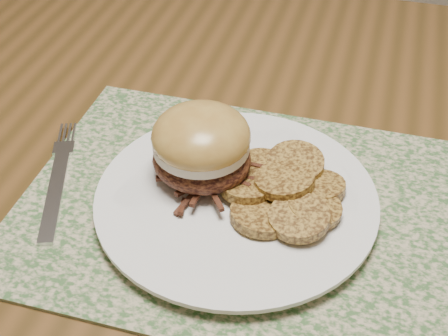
# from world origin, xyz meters

# --- Properties ---
(dining_table) EXTENTS (1.50, 0.90, 0.75)m
(dining_table) POSITION_xyz_m (0.00, 0.00, 0.67)
(dining_table) COLOR brown
(dining_table) RESTS_ON ground
(placemat) EXTENTS (0.45, 0.33, 0.00)m
(placemat) POSITION_xyz_m (-0.19, -0.07, 0.75)
(placemat) COLOR #3B6031
(placemat) RESTS_ON dining_table
(dinner_plate) EXTENTS (0.26, 0.26, 0.02)m
(dinner_plate) POSITION_xyz_m (-0.21, -0.07, 0.76)
(dinner_plate) COLOR white
(dinner_plate) RESTS_ON placemat
(pork_sandwich) EXTENTS (0.13, 0.13, 0.08)m
(pork_sandwich) POSITION_xyz_m (-0.25, -0.05, 0.81)
(pork_sandwich) COLOR black
(pork_sandwich) RESTS_ON dinner_plate
(roasted_potatoes) EXTENTS (0.14, 0.15, 0.03)m
(roasted_potatoes) POSITION_xyz_m (-0.16, -0.06, 0.78)
(roasted_potatoes) COLOR olive
(roasted_potatoes) RESTS_ON dinner_plate
(fork) EXTENTS (0.08, 0.18, 0.00)m
(fork) POSITION_xyz_m (-0.40, -0.08, 0.76)
(fork) COLOR silver
(fork) RESTS_ON placemat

